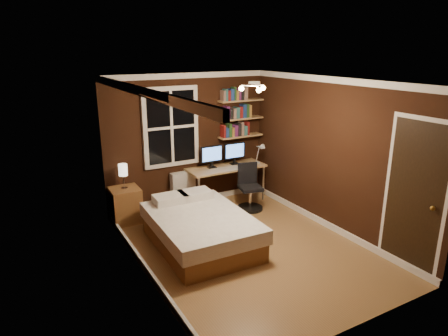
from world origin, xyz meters
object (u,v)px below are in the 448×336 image
nightstand (126,205)px  monitor_left (212,157)px  desk (226,170)px  desk_lamp (260,153)px  bed (200,229)px  office_chair (249,193)px  bedside_lamp (123,176)px  monitor_right (235,153)px  radiator (183,190)px

nightstand → monitor_left: bearing=1.9°
desk → desk_lamp: size_ratio=3.49×
nightstand → desk: bearing=-0.4°
bed → nightstand: (-0.74, 1.43, 0.03)m
office_chair → nightstand: bearing=178.4°
bedside_lamp → monitor_left: 1.71m
bed → office_chair: (1.45, 0.87, 0.04)m
monitor_right → bedside_lamp: bearing=-179.5°
radiator → desk_lamp: desk_lamp is taller
bedside_lamp → desk: (1.98, -0.06, -0.16)m
radiator → monitor_left: bearing=-11.2°
desk → desk_lamp: 0.74m
bed → nightstand: 1.61m
monitor_left → office_chair: 0.99m
bed → office_chair: office_chair is taller
nightstand → office_chair: 2.27m
radiator → office_chair: (1.05, -0.70, -0.03)m
radiator → desk_lamp: (1.50, -0.36, 0.61)m
bed → radiator: bearing=77.3°
desk → monitor_right: monitor_right is taller
radiator → desk: size_ratio=0.45×
bedside_lamp → desk: bedside_lamp is taller
nightstand → radiator: (1.14, 0.13, 0.04)m
bed → nightstand: size_ratio=3.13×
desk_lamp → office_chair: 0.85m
radiator → bedside_lamp: bearing=-173.5°
desk → monitor_right: 0.37m
radiator → office_chair: 1.26m
bedside_lamp → desk_lamp: bearing=-4.9°
nightstand → monitor_left: 1.82m
nightstand → monitor_right: 2.30m
radiator → desk_lamp: 1.66m
bedside_lamp → radiator: size_ratio=0.63×
desk_lamp → bedside_lamp: bearing=175.1°
bedside_lamp → monitor_left: monitor_left is taller
nightstand → bedside_lamp: (0.00, 0.00, 0.52)m
desk → desk_lamp: (0.66, -0.17, 0.28)m
bedside_lamp → desk_lamp: 2.66m
bedside_lamp → desk: size_ratio=0.28×
bed → bedside_lamp: size_ratio=4.40×
desk → monitor_left: (-0.28, 0.08, 0.28)m
desk → monitor_left: size_ratio=3.42×
monitor_right → desk: bearing=-161.4°
bed → radiator: radiator is taller
monitor_left → desk_lamp: 0.97m
radiator → monitor_right: monitor_right is taller
desk → office_chair: office_chair is taller
bed → monitor_left: (0.96, 1.45, 0.67)m
radiator → desk: (0.84, -0.19, 0.32)m
office_chair → monitor_right: bearing=101.4°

